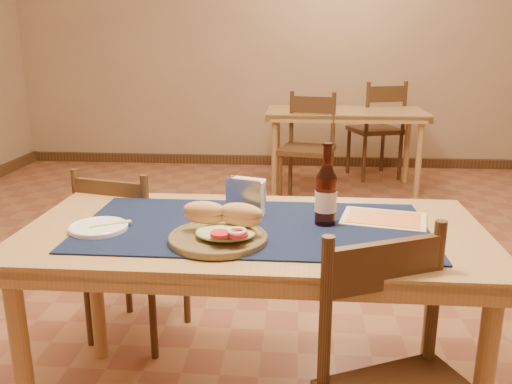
# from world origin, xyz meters

# --- Properties ---
(room) EXTENTS (6.04, 7.04, 2.84)m
(room) POSITION_xyz_m (0.00, 0.00, 1.40)
(room) COLOR #905C3F
(room) RESTS_ON ground
(main_table) EXTENTS (1.60, 0.80, 0.75)m
(main_table) POSITION_xyz_m (0.00, -0.80, 0.67)
(main_table) COLOR #A27B4C
(main_table) RESTS_ON ground
(placemat) EXTENTS (1.20, 0.60, 0.01)m
(placemat) POSITION_xyz_m (0.00, -0.80, 0.75)
(placemat) COLOR #101C3E
(placemat) RESTS_ON main_table
(baseboard) EXTENTS (6.00, 7.00, 0.10)m
(baseboard) POSITION_xyz_m (0.00, 0.00, 0.05)
(baseboard) COLOR #442E18
(baseboard) RESTS_ON ground
(back_table) EXTENTS (1.45, 0.72, 0.75)m
(back_table) POSITION_xyz_m (0.57, 2.51, 0.67)
(back_table) COLOR #A27B4C
(back_table) RESTS_ON ground
(chair_main_far) EXTENTS (0.48, 0.48, 0.85)m
(chair_main_far) POSITION_xyz_m (-0.61, -0.31, 0.44)
(chair_main_far) COLOR #442E18
(chair_main_far) RESTS_ON ground
(chair_back_near) EXTENTS (0.52, 0.52, 0.94)m
(chair_back_near) POSITION_xyz_m (0.23, 2.06, 0.49)
(chair_back_near) COLOR #442E18
(chair_back_near) RESTS_ON ground
(chair_back_far) EXTENTS (0.58, 0.58, 0.99)m
(chair_back_far) POSITION_xyz_m (0.94, 2.96, 0.52)
(chair_back_far) COLOR #442E18
(chair_back_far) RESTS_ON ground
(sandwich_plate) EXTENTS (0.32, 0.32, 0.12)m
(sandwich_plate) POSITION_xyz_m (-0.09, -0.96, 0.79)
(sandwich_plate) COLOR brown
(sandwich_plate) RESTS_ON placemat
(side_plate) EXTENTS (0.20, 0.20, 0.02)m
(side_plate) POSITION_xyz_m (-0.53, -0.88, 0.76)
(side_plate) COLOR white
(side_plate) RESTS_ON placemat
(fork) EXTENTS (0.13, 0.09, 0.00)m
(fork) POSITION_xyz_m (-0.48, -0.86, 0.77)
(fork) COLOR #8CC86D
(fork) RESTS_ON side_plate
(beer_bottle) EXTENTS (0.08, 0.08, 0.29)m
(beer_bottle) POSITION_xyz_m (0.25, -0.76, 0.86)
(beer_bottle) COLOR #4C1A0D
(beer_bottle) RESTS_ON placemat
(napkin_holder) EXTENTS (0.16, 0.10, 0.13)m
(napkin_holder) POSITION_xyz_m (-0.04, -0.66, 0.82)
(napkin_holder) COLOR silver
(napkin_holder) RESTS_ON placemat
(menu_card) EXTENTS (0.34, 0.28, 0.01)m
(menu_card) POSITION_xyz_m (0.46, -0.69, 0.76)
(menu_card) COLOR beige
(menu_card) RESTS_ON placemat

